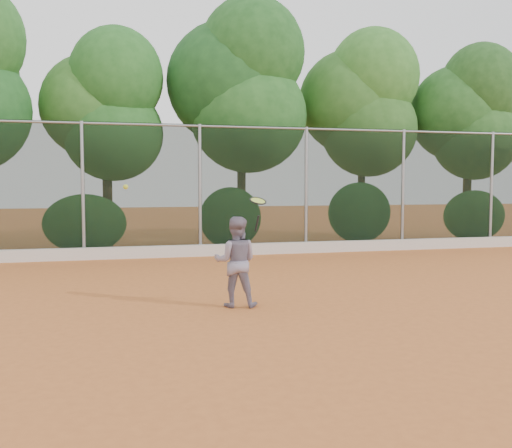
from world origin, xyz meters
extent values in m
plane|color=#C0662D|center=(0.00, 0.00, 0.00)|extent=(80.00, 80.00, 0.00)
cube|color=beige|center=(0.00, 6.82, 0.15)|extent=(24.00, 0.20, 0.30)
imported|color=gray|center=(-0.46, 0.47, 0.71)|extent=(0.81, 0.70, 1.41)
cube|color=black|center=(0.00, 7.00, 1.75)|extent=(24.00, 0.01, 3.50)
cylinder|color=gray|center=(0.00, 7.00, 3.45)|extent=(24.00, 0.06, 0.06)
cylinder|color=gray|center=(-3.00, 7.00, 1.75)|extent=(0.09, 0.09, 3.50)
cylinder|color=gray|center=(0.00, 7.00, 1.75)|extent=(0.09, 0.09, 3.50)
cylinder|color=gray|center=(3.00, 7.00, 1.75)|extent=(0.09, 0.09, 3.50)
cylinder|color=gray|center=(6.00, 7.00, 1.75)|extent=(0.09, 0.09, 3.50)
cylinder|color=gray|center=(9.00, 7.00, 1.75)|extent=(0.09, 0.09, 3.50)
cylinder|color=#3C2317|center=(-2.40, 9.30, 1.20)|extent=(0.28, 0.28, 2.40)
ellipsoid|color=#21581E|center=(-2.20, 9.20, 3.40)|extent=(2.90, 2.40, 2.80)
ellipsoid|color=#2D6121|center=(-2.70, 9.50, 4.20)|extent=(3.20, 2.70, 3.10)
ellipsoid|color=#1F561D|center=(-2.10, 9.00, 5.00)|extent=(2.70, 2.30, 2.90)
cylinder|color=#3B2717|center=(1.60, 9.00, 1.50)|extent=(0.26, 0.26, 3.00)
ellipsoid|color=#35772D|center=(1.80, 8.90, 4.00)|extent=(3.60, 3.00, 3.50)
ellipsoid|color=#256125|center=(1.30, 9.20, 5.00)|extent=(3.90, 3.20, 3.80)
ellipsoid|color=#2E6C29|center=(1.90, 8.80, 5.90)|extent=(3.20, 2.70, 3.30)
cylinder|color=#3C2317|center=(5.70, 9.20, 1.35)|extent=(0.24, 0.24, 2.70)
ellipsoid|color=#27531C|center=(5.90, 9.10, 3.70)|extent=(3.20, 2.70, 3.10)
ellipsoid|color=#27571D|center=(5.40, 9.40, 4.60)|extent=(3.50, 2.90, 3.40)
ellipsoid|color=#2C6322|center=(6.00, 9.00, 5.40)|extent=(3.00, 2.50, 3.10)
cylinder|color=#432C1A|center=(9.40, 8.80, 1.25)|extent=(0.28, 0.28, 2.50)
ellipsoid|color=#376F2A|center=(9.60, 8.70, 3.50)|extent=(3.00, 2.50, 2.90)
ellipsoid|color=#34702A|center=(9.10, 9.00, 4.30)|extent=(3.30, 2.80, 3.20)
ellipsoid|color=#2F6124|center=(9.70, 8.60, 5.10)|extent=(2.80, 2.40, 3.00)
ellipsoid|color=#36732C|center=(-3.00, 7.80, 0.85)|extent=(2.20, 1.16, 1.60)
ellipsoid|color=#2C6225|center=(1.00, 7.80, 0.95)|extent=(1.80, 1.04, 1.76)
ellipsoid|color=#296225|center=(5.00, 7.80, 1.05)|extent=(2.00, 1.10, 1.84)
ellipsoid|color=#346C29|center=(9.00, 7.80, 0.90)|extent=(2.16, 1.12, 1.64)
cylinder|color=black|center=(-0.16, 0.33, 1.31)|extent=(0.06, 0.13, 0.26)
torus|color=black|center=(-0.16, 0.27, 1.66)|extent=(0.32, 0.31, 0.12)
cylinder|color=#BACF3C|center=(-0.16, 0.27, 1.66)|extent=(0.27, 0.26, 0.09)
sphere|color=#B7C72D|center=(-2.13, 0.08, 1.87)|extent=(0.07, 0.07, 0.07)
camera|label=1|loc=(-2.35, -8.13, 1.91)|focal=40.00mm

